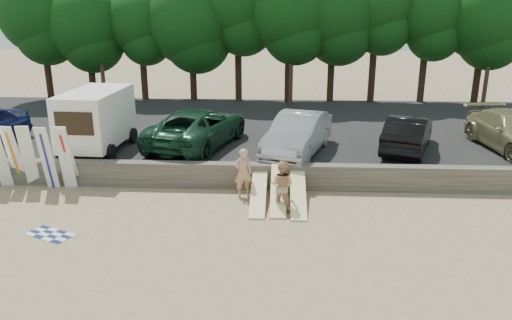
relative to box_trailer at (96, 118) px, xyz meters
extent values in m
plane|color=tan|center=(6.62, -5.46, -2.19)|extent=(120.00, 120.00, 0.00)
cube|color=#6B6356|center=(6.62, -2.46, -1.69)|extent=(44.00, 0.50, 1.00)
cube|color=#282828|center=(6.62, 5.04, -1.84)|extent=(44.00, 14.50, 0.70)
cylinder|color=#382616|center=(-7.55, 11.84, 0.38)|extent=(0.44, 0.44, 3.75)
sphere|color=#154B16|center=(-7.55, 11.84, 4.04)|extent=(5.28, 5.28, 5.28)
cylinder|color=#382616|center=(-4.63, 11.95, 0.19)|extent=(0.44, 0.44, 3.36)
sphere|color=#154B16|center=(-4.63, 11.95, 3.47)|extent=(5.40, 5.40, 5.40)
cylinder|color=#382616|center=(-1.15, 12.14, 0.24)|extent=(0.44, 0.44, 3.46)
sphere|color=#154B16|center=(-1.15, 12.14, 3.62)|extent=(4.47, 4.47, 4.47)
cylinder|color=#382616|center=(2.16, 12.14, 0.25)|extent=(0.44, 0.44, 3.47)
sphere|color=#154B16|center=(2.16, 12.14, 3.64)|extent=(5.85, 5.85, 5.85)
cylinder|color=#382616|center=(5.18, 12.14, 0.65)|extent=(0.44, 0.44, 4.28)
sphere|color=#154B16|center=(5.18, 12.14, 4.83)|extent=(5.27, 5.27, 5.27)
cylinder|color=#382616|center=(8.46, 11.61, 0.48)|extent=(0.44, 0.44, 3.94)
sphere|color=#154B16|center=(8.46, 11.61, 4.33)|extent=(5.54, 5.54, 5.54)
cylinder|color=#382616|center=(11.26, 12.14, 0.48)|extent=(0.44, 0.44, 3.94)
sphere|color=#154B16|center=(11.26, 12.14, 4.33)|extent=(5.75, 5.75, 5.75)
cylinder|color=#382616|center=(13.93, 12.14, 0.60)|extent=(0.44, 0.44, 4.19)
sphere|color=#154B16|center=(13.93, 12.14, 4.69)|extent=(4.75, 4.75, 4.75)
cylinder|color=#382616|center=(17.17, 12.14, 0.42)|extent=(0.44, 0.44, 3.83)
sphere|color=#154B16|center=(17.17, 12.14, 4.16)|extent=(4.57, 4.57, 4.57)
cylinder|color=#382616|center=(20.53, 11.81, 0.34)|extent=(0.44, 0.44, 3.66)
sphere|color=#154B16|center=(20.53, 11.81, 3.91)|extent=(5.33, 5.33, 5.33)
cylinder|color=#473321|center=(-3.38, 10.54, 3.01)|extent=(0.26, 0.26, 9.00)
cylinder|color=#473321|center=(8.62, 10.54, 3.01)|extent=(0.26, 0.26, 9.00)
cylinder|color=#473321|center=(20.62, 10.54, 3.01)|extent=(0.26, 0.26, 9.00)
cube|color=white|center=(0.00, 0.01, 0.02)|extent=(2.30, 4.28, 2.30)
cube|color=black|center=(-0.11, -2.10, 0.23)|extent=(1.57, 0.12, 0.94)
cylinder|color=black|center=(-1.17, -1.29, -1.15)|extent=(0.24, 0.70, 0.69)
cylinder|color=black|center=(1.03, -1.41, -1.15)|extent=(0.24, 0.70, 0.69)
cylinder|color=black|center=(-1.02, 1.42, -1.15)|extent=(0.24, 0.70, 0.69)
cylinder|color=black|center=(1.17, 1.31, -1.15)|extent=(0.24, 0.70, 0.69)
imported|color=#133422|center=(4.28, 0.92, -0.62)|extent=(4.49, 6.84, 1.75)
imported|color=#97989C|center=(8.79, 0.02, -0.62)|extent=(3.35, 5.59, 1.74)
imported|color=black|center=(13.63, 0.66, -0.71)|extent=(3.25, 5.06, 1.57)
cube|color=white|center=(-2.32, -2.82, -0.92)|extent=(0.56, 0.72, 2.54)
cube|color=white|center=(-1.72, -2.89, -0.91)|extent=(0.56, 0.62, 2.56)
cube|color=white|center=(-0.90, -3.05, -0.91)|extent=(0.53, 0.60, 2.56)
cube|color=white|center=(-0.17, -2.88, -0.94)|extent=(0.59, 0.84, 2.51)
cube|color=white|center=(-0.22, -2.96, -0.91)|extent=(0.50, 0.52, 2.57)
cube|color=#FFEEA0|center=(7.29, -4.03, -1.79)|extent=(0.56, 2.93, 0.80)
cube|color=#FFEEA0|center=(8.01, -3.97, -1.67)|extent=(0.56, 2.86, 1.05)
cube|color=#FFEEA0|center=(8.72, -4.11, -1.78)|extent=(0.56, 2.92, 0.82)
imported|color=tan|center=(6.68, -3.39, -1.25)|extent=(0.79, 0.63, 1.88)
imported|color=tan|center=(8.13, -4.53, -1.29)|extent=(1.07, 0.96, 1.80)
cube|color=#2A9B56|center=(8.59, -3.15, -2.03)|extent=(0.43, 0.37, 0.32)
cube|color=orange|center=(7.21, -3.16, -2.08)|extent=(0.37, 0.35, 0.22)
plane|color=white|center=(0.82, -6.93, -2.19)|extent=(1.98, 1.98, 0.00)
camera|label=1|loc=(8.08, -20.86, 4.87)|focal=35.00mm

